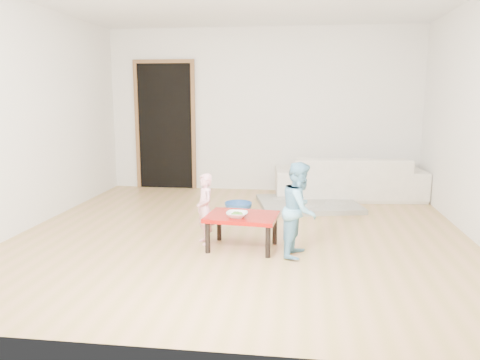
% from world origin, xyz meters
% --- Properties ---
extents(floor, '(5.00, 5.00, 0.01)m').
position_xyz_m(floor, '(0.00, 0.00, 0.00)').
color(floor, tan).
rests_on(floor, ground).
extents(back_wall, '(5.00, 0.02, 2.60)m').
position_xyz_m(back_wall, '(0.00, 2.50, 1.30)').
color(back_wall, white).
rests_on(back_wall, floor).
extents(left_wall, '(0.02, 5.00, 2.60)m').
position_xyz_m(left_wall, '(-2.50, 0.00, 1.30)').
color(left_wall, white).
rests_on(left_wall, floor).
extents(doorway, '(1.02, 0.08, 2.11)m').
position_xyz_m(doorway, '(-1.60, 2.48, 1.02)').
color(doorway, brown).
rests_on(doorway, back_wall).
extents(sofa, '(2.26, 1.05, 0.64)m').
position_xyz_m(sofa, '(1.36, 2.05, 0.32)').
color(sofa, white).
rests_on(sofa, floor).
extents(cushion, '(0.48, 0.45, 0.11)m').
position_xyz_m(cushion, '(0.94, 1.86, 0.48)').
color(cushion, orange).
rests_on(cushion, sofa).
extents(red_table, '(0.75, 0.59, 0.35)m').
position_xyz_m(red_table, '(0.07, -0.53, 0.18)').
color(red_table, '#980C08').
rests_on(red_table, floor).
extents(bowl, '(0.21, 0.21, 0.05)m').
position_xyz_m(bowl, '(0.03, -0.63, 0.38)').
color(bowl, white).
rests_on(bowl, red_table).
extents(broccoli, '(0.12, 0.12, 0.06)m').
position_xyz_m(broccoli, '(0.03, -0.63, 0.38)').
color(broccoli, '#2D5919').
rests_on(broccoli, red_table).
extents(child_pink, '(0.29, 0.33, 0.75)m').
position_xyz_m(child_pink, '(-0.34, -0.42, 0.37)').
color(child_pink, '#F56F80').
rests_on(child_pink, floor).
extents(child_blue, '(0.43, 0.51, 0.92)m').
position_xyz_m(child_blue, '(0.64, -0.66, 0.46)').
color(child_blue, '#59A6CF').
rests_on(child_blue, floor).
extents(basin, '(0.37, 0.37, 0.12)m').
position_xyz_m(basin, '(-0.18, 1.01, 0.06)').
color(basin, '#2B5CA3').
rests_on(basin, floor).
extents(blanket, '(1.55, 1.38, 0.07)m').
position_xyz_m(blanket, '(0.76, 1.41, 0.03)').
color(blanket, '#ABA797').
rests_on(blanket, floor).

